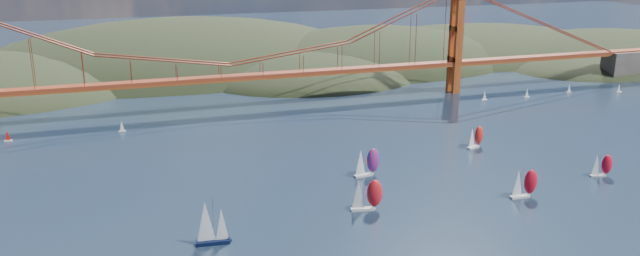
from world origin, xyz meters
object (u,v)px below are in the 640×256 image
at_px(racer_0, 366,194).
at_px(racer_1, 524,183).
at_px(racer_2, 601,165).
at_px(racer_3, 475,137).
at_px(sloop_navy, 210,223).
at_px(racer_rwb, 367,162).

bearing_deg(racer_0, racer_1, 3.45).
distance_m(racer_2, racer_3, 47.52).
distance_m(racer_1, racer_2, 37.27).
xyz_separation_m(racer_2, racer_3, (-23.87, 41.09, 0.34)).
relative_size(racer_1, racer_3, 1.09).
bearing_deg(racer_1, racer_2, 13.18).
relative_size(racer_0, racer_2, 1.25).
relative_size(racer_0, racer_3, 1.15).
xyz_separation_m(racer_1, racer_2, (36.53, 7.36, -0.72)).
distance_m(sloop_navy, racer_1, 98.07).
bearing_deg(racer_2, racer_rwb, 170.95).
bearing_deg(racer_1, sloop_navy, -177.68).
distance_m(sloop_navy, racer_2, 134.85).
xyz_separation_m(racer_0, racer_3, (63.33, 42.01, -0.68)).
height_order(racer_1, racer_3, racer_1).
bearing_deg(sloop_navy, racer_0, 13.88).
bearing_deg(sloop_navy, racer_3, 29.10).
relative_size(racer_0, racer_rwb, 1.00).
relative_size(racer_0, racer_1, 1.06).
xyz_separation_m(racer_1, racer_3, (12.66, 48.45, -0.38)).
xyz_separation_m(sloop_navy, racer_2, (134.59, 8.26, -1.82)).
bearing_deg(racer_rwb, racer_0, -119.25).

